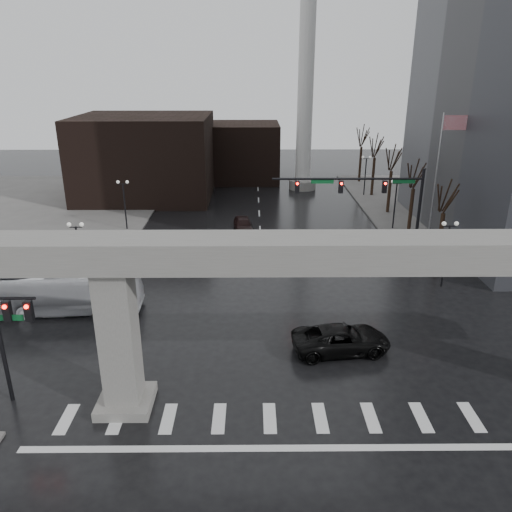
# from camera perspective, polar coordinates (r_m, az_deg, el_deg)

# --- Properties ---
(ground) EXTENTS (160.00, 160.00, 0.00)m
(ground) POSITION_cam_1_polar(r_m,az_deg,el_deg) (25.61, 1.49, -16.62)
(ground) COLOR black
(ground) RESTS_ON ground
(sidewalk_ne) EXTENTS (28.00, 36.00, 0.15)m
(sidewalk_ne) POSITION_cam_1_polar(r_m,az_deg,el_deg) (64.25, 24.31, 5.07)
(sidewalk_ne) COLOR slate
(sidewalk_ne) RESTS_ON ground
(sidewalk_nw) EXTENTS (28.00, 36.00, 0.15)m
(sidewalk_nw) POSITION_cam_1_polar(r_m,az_deg,el_deg) (63.60, -23.88, 4.99)
(sidewalk_nw) COLOR slate
(sidewalk_nw) RESTS_ON ground
(elevated_guideway) EXTENTS (48.00, 2.60, 8.70)m
(elevated_guideway) POSITION_cam_1_polar(r_m,az_deg,el_deg) (22.19, 4.93, -2.31)
(elevated_guideway) COLOR gray
(elevated_guideway) RESTS_ON ground
(building_far_left) EXTENTS (16.00, 14.00, 10.00)m
(building_far_left) POSITION_cam_1_polar(r_m,az_deg,el_deg) (64.55, -12.48, 10.99)
(building_far_left) COLOR black
(building_far_left) RESTS_ON ground
(building_far_mid) EXTENTS (10.00, 10.00, 8.00)m
(building_far_mid) POSITION_cam_1_polar(r_m,az_deg,el_deg) (73.23, -1.42, 11.81)
(building_far_mid) COLOR black
(building_far_mid) RESTS_ON ground
(smokestack) EXTENTS (3.60, 3.60, 30.00)m
(smokestack) POSITION_cam_1_polar(r_m,az_deg,el_deg) (66.68, 5.70, 18.89)
(smokestack) COLOR silver
(smokestack) RESTS_ON ground
(signal_mast_arm) EXTENTS (12.12, 0.43, 8.00)m
(signal_mast_arm) POSITION_cam_1_polar(r_m,az_deg,el_deg) (41.47, 13.31, 6.73)
(signal_mast_arm) COLOR black
(signal_mast_arm) RESTS_ON ground
(signal_left_pole) EXTENTS (2.30, 0.30, 6.00)m
(signal_left_pole) POSITION_cam_1_polar(r_m,az_deg,el_deg) (26.39, -26.34, -7.35)
(signal_left_pole) COLOR black
(signal_left_pole) RESTS_ON ground
(flagpole_assembly) EXTENTS (2.06, 0.12, 12.00)m
(flagpole_assembly) POSITION_cam_1_polar(r_m,az_deg,el_deg) (45.97, 20.34, 9.53)
(flagpole_assembly) COLOR silver
(flagpole_assembly) RESTS_ON ground
(lamp_right_0) EXTENTS (1.22, 0.32, 5.11)m
(lamp_right_0) POSITION_cam_1_polar(r_m,az_deg,el_deg) (39.09, 21.04, 1.41)
(lamp_right_0) COLOR black
(lamp_right_0) RESTS_ON ground
(lamp_right_1) EXTENTS (1.22, 0.32, 5.11)m
(lamp_right_1) POSITION_cam_1_polar(r_m,az_deg,el_deg) (51.81, 15.69, 6.61)
(lamp_right_1) COLOR black
(lamp_right_1) RESTS_ON ground
(lamp_right_2) EXTENTS (1.22, 0.32, 5.11)m
(lamp_right_2) POSITION_cam_1_polar(r_m,az_deg,el_deg) (65.05, 12.43, 9.70)
(lamp_right_2) COLOR black
(lamp_right_2) RESTS_ON ground
(lamp_left_0) EXTENTS (1.22, 0.32, 5.11)m
(lamp_left_0) POSITION_cam_1_polar(r_m,az_deg,el_deg) (38.53, -19.68, 1.31)
(lamp_left_0) COLOR black
(lamp_left_0) RESTS_ON ground
(lamp_left_1) EXTENTS (1.22, 0.32, 5.11)m
(lamp_left_1) POSITION_cam_1_polar(r_m,az_deg,el_deg) (51.39, -14.85, 6.57)
(lamp_left_1) COLOR black
(lamp_left_1) RESTS_ON ground
(lamp_left_2) EXTENTS (1.22, 0.32, 5.11)m
(lamp_left_2) POSITION_cam_1_polar(r_m,az_deg,el_deg) (64.72, -11.94, 9.68)
(lamp_left_2) COLOR black
(lamp_left_2) RESTS_ON ground
(tree_right_0) EXTENTS (1.09, 1.58, 7.50)m
(tree_right_0) POSITION_cam_1_polar(r_m,az_deg,el_deg) (43.21, 20.37, 2.33)
(tree_right_0) COLOR black
(tree_right_0) RESTS_ON ground
(tree_right_1) EXTENTS (1.09, 1.61, 7.67)m
(tree_right_1) POSITION_cam_1_polar(r_m,az_deg,el_deg) (50.42, 17.34, 5.32)
(tree_right_1) COLOR black
(tree_right_1) RESTS_ON ground
(tree_right_2) EXTENTS (1.10, 1.63, 7.85)m
(tree_right_2) POSITION_cam_1_polar(r_m,az_deg,el_deg) (57.84, 15.06, 7.54)
(tree_right_2) COLOR black
(tree_right_2) RESTS_ON ground
(tree_right_3) EXTENTS (1.11, 1.66, 8.02)m
(tree_right_3) POSITION_cam_1_polar(r_m,az_deg,el_deg) (65.40, 13.28, 9.25)
(tree_right_3) COLOR black
(tree_right_3) RESTS_ON ground
(tree_right_4) EXTENTS (1.12, 1.69, 8.19)m
(tree_right_4) POSITION_cam_1_polar(r_m,az_deg,el_deg) (73.05, 11.87, 10.59)
(tree_right_4) COLOR black
(tree_right_4) RESTS_ON ground
(pickup_truck) EXTENTS (5.96, 3.33, 1.57)m
(pickup_truck) POSITION_cam_1_polar(r_m,az_deg,el_deg) (29.68, 9.71, -9.35)
(pickup_truck) COLOR black
(pickup_truck) RESTS_ON ground
(city_bus) EXTENTS (10.91, 3.08, 3.01)m
(city_bus) POSITION_cam_1_polar(r_m,az_deg,el_deg) (35.95, -21.56, -3.73)
(city_bus) COLOR silver
(city_bus) RESTS_ON ground
(far_car) EXTENTS (2.18, 4.53, 1.49)m
(far_car) POSITION_cam_1_polar(r_m,az_deg,el_deg) (49.92, -1.48, 3.61)
(far_car) COLOR black
(far_car) RESTS_ON ground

